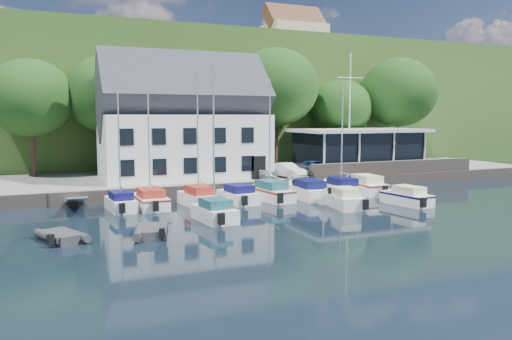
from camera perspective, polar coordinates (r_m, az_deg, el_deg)
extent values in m
plane|color=black|center=(32.79, 11.36, -5.18)|extent=(180.00, 180.00, 0.00)
cube|color=gray|center=(48.01, -0.40, -0.87)|extent=(60.00, 13.00, 1.00)
cube|color=#655A51|center=(42.13, 2.96, -1.87)|extent=(60.00, 0.30, 1.00)
cube|color=#29501E|center=(90.42, -11.27, 7.07)|extent=(160.00, 75.00, 16.00)
cube|color=olive|center=(100.52, -7.74, 11.69)|extent=(50.00, 30.00, 0.30)
cube|color=#655A51|center=(48.70, 15.59, 0.31)|extent=(18.00, 0.50, 1.20)
imported|color=#B4B4B9|center=(43.59, 0.46, -0.11)|extent=(2.30, 3.88, 1.24)
imported|color=silver|center=(43.96, 3.53, -0.03)|extent=(2.34, 4.15, 1.30)
imported|color=#2D2D32|center=(44.77, 4.83, 0.01)|extent=(1.87, 4.17, 1.19)
imported|color=#33589C|center=(46.31, 6.90, 0.31)|extent=(1.73, 4.10, 1.38)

